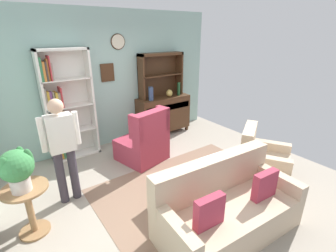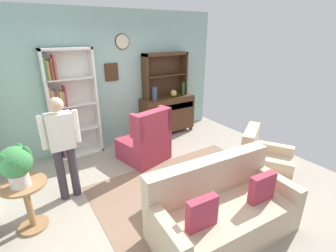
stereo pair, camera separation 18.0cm
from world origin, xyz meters
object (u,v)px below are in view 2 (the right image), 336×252
Objects in this scene: vase_tall at (155,93)px; plant_stand at (28,201)px; wingback_chair at (146,142)px; book_stack at (194,175)px; person_reading at (62,142)px; couch_floral at (222,211)px; bookshelf at (69,107)px; armchair_floral at (263,164)px; sideboard_hutch at (165,69)px; bottle_wine at (183,89)px; sideboard at (167,113)px; potted_plant_large at (16,164)px; coffee_table at (185,181)px; vase_round at (174,93)px.

plant_stand is at bearing -149.87° from vase_tall.
book_stack is at bearing -91.06° from wingback_chair.
person_reading is 7.89× the size of book_stack.
plant_stand is at bearing 145.40° from couch_floral.
armchair_floral is (2.45, -2.67, -0.73)m from bookshelf.
plant_stand is at bearing 165.19° from armchair_floral.
couch_floral is 2.41m from plant_stand.
vase_tall reaches higher than book_stack.
sideboard_hutch reaches higher than wingback_chair.
bottle_wine is 2.62m from armchair_floral.
book_stack is (-1.36, 0.17, 0.17)m from armchair_floral.
sideboard is 3.65m from potted_plant_large.
wingback_chair is 2.06× the size of potted_plant_large.
book_stack is at bearing 84.53° from couch_floral.
sideboard reaches higher than coffee_table.
potted_plant_large reaches higher than book_stack.
person_reading reaches higher than potted_plant_large.
bottle_wine is 0.62× the size of potted_plant_large.
vase_tall is 3.17m from couch_floral.
vase_round is (0.52, 0.01, -0.07)m from vase_tall.
sideboard is at bearing 167.11° from bottle_wine.
wingback_chair is (-1.47, -0.83, -0.69)m from bottle_wine.
bookshelf is at bearing 174.84° from vase_tall.
bottle_wine is at bearing 24.69° from potted_plant_large.
bottle_wine is 1.83m from wingback_chair.
sideboard is at bearing 62.68° from coffee_table.
sideboard is 7.65× the size of vase_round.
sideboard is 3.28m from couch_floral.
person_reading is (0.58, 0.44, -0.05)m from potted_plant_large.
sideboard is 1.97× the size of plant_stand.
bookshelf is at bearing 61.69° from potted_plant_large.
sideboard_hutch reaches higher than person_reading.
wingback_chair reaches higher than couch_floral.
plant_stand is at bearing -159.80° from wingback_chair.
bookshelf is at bearing 112.23° from coffee_table.
wingback_chair reaches higher than plant_stand.
armchair_floral is 1.48m from coffee_table.
sideboard is 4.33× the size of vase_tall.
bookshelf reaches higher than vase_round.
vase_round reaches higher than armchair_floral.
vase_round is 2.99m from person_reading.
coffee_table is (-0.82, -2.26, -0.72)m from vase_tall.
potted_plant_large is at bearing -116.91° from plant_stand.
vase_tall is 0.19× the size of person_reading.
sideboard is 2.61m from armchair_floral.
bottle_wine is at bearing 21.86° from person_reading.
vase_tall is 1.52× the size of book_stack.
armchair_floral reaches higher than coffee_table.
sideboard_hutch is at bearing 0.67° from bookshelf.
sideboard_hutch is at bearing 43.60° from wingback_chair.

